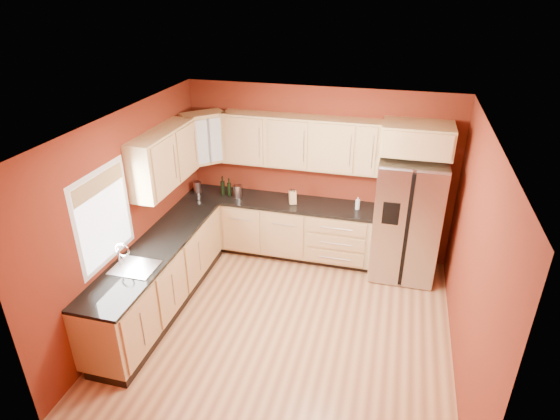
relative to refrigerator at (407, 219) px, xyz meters
The scene contains 23 objects.
floor 2.29m from the refrigerator, 129.72° to the right, with size 4.00×4.00×0.00m, color #9A5D3B.
ceiling 2.72m from the refrigerator, 129.72° to the right, with size 4.00×4.00×0.00m, color silver.
wall_back 1.46m from the refrigerator, 164.48° to the left, with size 4.00×0.04×2.60m, color maroon.
wall_front 3.89m from the refrigerator, 110.43° to the right, with size 4.00×0.04×2.60m, color maroon.
wall_left 3.75m from the refrigerator, 154.12° to the right, with size 0.04×4.00×2.60m, color maroon.
wall_right 1.80m from the refrigerator, 68.20° to the right, with size 0.04×4.00×2.60m, color maroon.
base_cabinets_back 1.95m from the refrigerator, behind, with size 2.90×0.60×0.88m, color tan.
base_cabinets_left 3.49m from the refrigerator, 151.95° to the right, with size 0.60×2.80×0.88m, color tan.
countertop_back 1.90m from the refrigerator, behind, with size 2.90×0.62×0.04m, color black.
countertop_left 3.45m from the refrigerator, 151.87° to the right, with size 0.62×2.80×0.04m, color black.
upper_cabinets_back 1.87m from the refrigerator, behind, with size 2.30×0.33×0.75m, color tan.
upper_cabinets_left 3.44m from the refrigerator, 164.22° to the right, with size 0.33×1.35×0.75m, color tan.
corner_upper_cabinet 3.16m from the refrigerator, behind, with size 0.62×0.33×0.75m, color tan.
over_fridge_cabinet 1.16m from the refrigerator, 90.00° to the left, with size 0.92×0.60×0.40m, color tan.
refrigerator is the anchor object (origin of this frame).
window 4.01m from the refrigerator, 147.46° to the right, with size 0.03×0.90×1.00m, color white.
sink_faucet 3.71m from the refrigerator, 145.05° to the right, with size 0.50×0.42×0.30m, color silver, non-canonical shape.
canister_left 3.20m from the refrigerator, behind, with size 0.11×0.11×0.18m, color silver.
canister_right 2.53m from the refrigerator, behind, with size 0.12×0.12×0.20m, color silver.
wine_bottle_a 2.79m from the refrigerator, behind, with size 0.07×0.07×0.30m, color black, non-canonical shape.
wine_bottle_b 2.68m from the refrigerator, behind, with size 0.06×0.06×0.29m, color black, non-canonical shape.
knife_block 1.67m from the refrigerator, behind, with size 0.10×0.09×0.20m, color tan.
soap_dispenser 0.72m from the refrigerator, behind, with size 0.06×0.06×0.19m, color white.
Camera 1 is at (1.10, -4.49, 3.94)m, focal length 30.00 mm.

